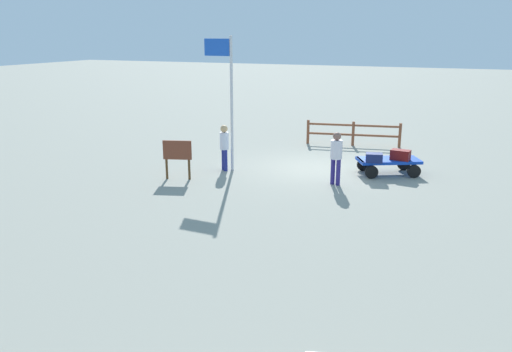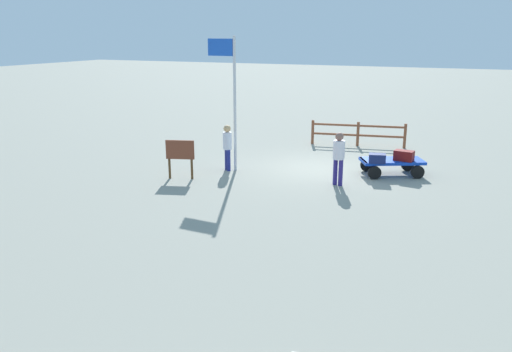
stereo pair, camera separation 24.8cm
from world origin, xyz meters
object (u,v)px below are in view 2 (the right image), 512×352
at_px(luggage_cart, 391,163).
at_px(signboard, 180,153).
at_px(worker_lead, 339,154).
at_px(worker_trailing, 227,144).
at_px(suitcase_tan, 377,158).
at_px(flagpole, 231,90).
at_px(suitcase_dark, 404,156).

distance_m(luggage_cart, signboard, 7.18).
bearing_deg(worker_lead, worker_trailing, -3.81).
xyz_separation_m(luggage_cart, suitcase_tan, (0.37, 0.64, 0.28)).
height_order(flagpole, signboard, flagpole).
distance_m(suitcase_dark, worker_lead, 2.64).
bearing_deg(worker_trailing, signboard, 60.31).
bearing_deg(worker_trailing, suitcase_tan, -168.52).
bearing_deg(luggage_cart, worker_lead, 55.06).
bearing_deg(suitcase_tan, signboard, 23.95).
bearing_deg(worker_trailing, luggage_cart, -162.94).
distance_m(worker_trailing, signboard, 1.88).
height_order(luggage_cart, suitcase_dark, suitcase_dark).
bearing_deg(suitcase_dark, flagpole, 14.60).
relative_size(suitcase_dark, worker_trailing, 0.42).
relative_size(luggage_cart, signboard, 1.75).
relative_size(worker_trailing, flagpole, 0.35).
bearing_deg(suitcase_dark, suitcase_tan, 40.08).
xyz_separation_m(suitcase_dark, suitcase_tan, (0.77, 0.65, -0.02)).
height_order(luggage_cart, worker_trailing, worker_trailing).
distance_m(luggage_cart, suitcase_dark, 0.51).
bearing_deg(flagpole, luggage_cart, -164.45).
distance_m(suitcase_dark, signboard, 7.53).
bearing_deg(worker_lead, suitcase_dark, -132.01).
bearing_deg(worker_trailing, worker_lead, 176.19).
xyz_separation_m(luggage_cart, worker_lead, (1.35, 1.94, 0.62)).
xyz_separation_m(suitcase_dark, worker_trailing, (5.83, 1.68, 0.22)).
relative_size(suitcase_tan, worker_lead, 0.36).
bearing_deg(signboard, suitcase_dark, -153.92).
relative_size(luggage_cart, worker_lead, 1.34).
relative_size(luggage_cart, suitcase_dark, 3.40).
height_order(luggage_cart, worker_lead, worker_lead).
bearing_deg(flagpole, suitcase_dark, -165.40).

